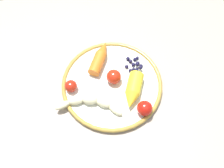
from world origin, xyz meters
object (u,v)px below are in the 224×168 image
object	(u,v)px
plate	(112,84)
banana	(90,103)
dining_table	(127,90)
carrot_yellow	(133,91)
tomato_near	(114,77)
carrot_orange	(100,57)
blueberry_pile	(134,64)
tomato_far	(71,86)
tomato_mid	(145,108)

from	to	relation	value
plate	banana	size ratio (longest dim) A/B	1.59
dining_table	plate	world-z (taller)	plate
carrot_yellow	tomato_near	size ratio (longest dim) A/B	2.71
carrot_orange	tomato_near	world-z (taller)	tomato_near
plate	blueberry_pile	distance (m)	0.10
tomato_near	dining_table	bearing A→B (deg)	8.35
blueberry_pile	banana	bearing A→B (deg)	-148.60
carrot_orange	blueberry_pile	world-z (taller)	carrot_orange
plate	banana	distance (m)	0.09
plate	carrot_orange	world-z (taller)	carrot_orange
carrot_orange	tomato_near	distance (m)	0.08
banana	tomato_far	world-z (taller)	tomato_far
dining_table	banana	xyz separation A→B (m)	(-0.13, -0.07, 0.11)
plate	carrot_orange	size ratio (longest dim) A/B	2.52
banana	blueberry_pile	world-z (taller)	banana
banana	blueberry_pile	distance (m)	0.19
tomato_far	blueberry_pile	bearing A→B (deg)	10.07
carrot_yellow	tomato_mid	size ratio (longest dim) A/B	2.70
tomato_far	dining_table	bearing A→B (deg)	2.36
dining_table	tomato_mid	size ratio (longest dim) A/B	24.78
carrot_yellow	tomato_far	world-z (taller)	carrot_yellow
carrot_orange	tomato_mid	distance (m)	0.21
banana	tomato_far	bearing A→B (deg)	125.44
blueberry_pile	tomato_far	distance (m)	0.21
carrot_orange	tomato_far	world-z (taller)	same
dining_table	plate	size ratio (longest dim) A/B	3.58
carrot_orange	carrot_yellow	world-z (taller)	carrot_yellow
plate	tomato_mid	distance (m)	0.13
dining_table	carrot_orange	xyz separation A→B (m)	(-0.07, 0.07, 0.12)
blueberry_pile	tomato_near	world-z (taller)	tomato_near
banana	carrot_yellow	bearing A→B (deg)	2.13
blueberry_pile	tomato_mid	size ratio (longest dim) A/B	1.30
plate	carrot_yellow	xyz separation A→B (m)	(0.05, -0.05, 0.02)
banana	carrot_yellow	size ratio (longest dim) A/B	1.61
carrot_orange	tomato_mid	bearing A→B (deg)	-65.90
plate	tomato_near	bearing A→B (deg)	54.80
plate	carrot_yellow	distance (m)	0.07
dining_table	carrot_yellow	world-z (taller)	carrot_yellow
carrot_orange	dining_table	bearing A→B (deg)	-43.41
dining_table	tomato_far	world-z (taller)	tomato_far
carrot_yellow	tomato_near	bearing A→B (deg)	128.09
plate	banana	xyz separation A→B (m)	(-0.08, -0.05, 0.02)
tomato_near	tomato_mid	xyz separation A→B (m)	(0.06, -0.12, 0.00)
carrot_orange	carrot_yellow	size ratio (longest dim) A/B	1.02
blueberry_pile	tomato_near	distance (m)	0.08
tomato_near	tomato_far	size ratio (longest dim) A/B	1.20
carrot_orange	blueberry_pile	distance (m)	0.11
tomato_far	banana	bearing A→B (deg)	-54.56
plate	carrot_yellow	world-z (taller)	carrot_yellow
plate	tomato_far	xyz separation A→B (m)	(-0.12, 0.01, 0.02)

